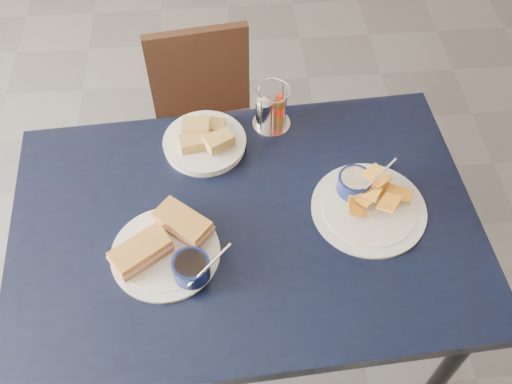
{
  "coord_description": "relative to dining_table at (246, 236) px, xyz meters",
  "views": [
    {
      "loc": [
        -0.06,
        -0.59,
        1.96
      ],
      "look_at": [
        0.01,
        0.25,
        0.82
      ],
      "focal_mm": 40.0,
      "sensor_mm": 36.0,
      "label": 1
    }
  ],
  "objects": [
    {
      "name": "bread_basket",
      "position": [
        -0.1,
        0.27,
        0.09
      ],
      "size": [
        0.23,
        0.23,
        0.07
      ],
      "color": "white",
      "rests_on": "dining_table"
    },
    {
      "name": "dining_table",
      "position": [
        0.0,
        0.0,
        0.0
      ],
      "size": [
        1.23,
        0.86,
        0.75
      ],
      "color": "black",
      "rests_on": "ground"
    },
    {
      "name": "chair_far",
      "position": [
        -0.1,
        0.68,
        -0.24
      ],
      "size": [
        0.4,
        0.39,
        0.76
      ],
      "color": "black",
      "rests_on": "ground"
    },
    {
      "name": "condiment_caddy",
      "position": [
        0.09,
        0.34,
        0.12
      ],
      "size": [
        0.11,
        0.11,
        0.14
      ],
      "color": "silver",
      "rests_on": "dining_table"
    },
    {
      "name": "plantain_plate",
      "position": [
        0.31,
        0.03,
        0.09
      ],
      "size": [
        0.3,
        0.3,
        0.12
      ],
      "color": "white",
      "rests_on": "dining_table"
    },
    {
      "name": "sandwich_plate",
      "position": [
        -0.19,
        -0.08,
        0.09
      ],
      "size": [
        0.3,
        0.27,
        0.12
      ],
      "color": "white",
      "rests_on": "dining_table"
    }
  ]
}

